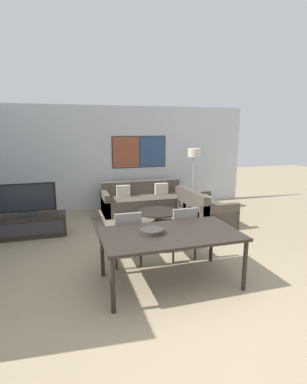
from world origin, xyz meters
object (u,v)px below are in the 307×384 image
object	(u,v)px
sofa_main	(144,201)
dining_chair_centre	(182,230)
tv_console	(28,226)
coffee_table	(158,215)
dining_table	(171,237)
sofa_side	(203,211)
television	(26,199)
fruit_bowl	(152,231)
dining_chair_left	(127,235)
floor_lamp	(194,158)

from	to	relation	value
sofa_main	dining_chair_centre	world-z (taller)	dining_chair_centre
tv_console	sofa_main	size ratio (longest dim) A/B	0.67
coffee_table	dining_table	size ratio (longest dim) A/B	0.47
sofa_side	coffee_table	distance (m)	1.11
sofa_main	dining_table	bearing A→B (deg)	-99.30
television	tv_console	bearing A→B (deg)	-90.00
tv_console	dining_table	xyz separation A→B (m)	(2.16, -2.61, 0.47)
dining_chair_centre	fruit_bowl	xyz separation A→B (m)	(-0.74, -0.68, 0.29)
dining_table	dining_chair_left	xyz separation A→B (m)	(-0.48, 0.74, -0.19)
sofa_side	coffee_table	size ratio (longest dim) A/B	1.62
tv_console	fruit_bowl	world-z (taller)	fruit_bowl
sofa_main	floor_lamp	size ratio (longest dim) A/B	1.33
tv_console	coffee_table	bearing A→B (deg)	-1.35
dining_chair_left	tv_console	bearing A→B (deg)	131.92
dining_chair_left	dining_chair_centre	size ratio (longest dim) A/B	1.00
sofa_main	coffee_table	size ratio (longest dim) A/B	2.41
coffee_table	dining_table	bearing A→B (deg)	-103.80
dining_chair_centre	floor_lamp	xyz separation A→B (m)	(1.53, 2.95, 0.90)
television	dining_chair_left	world-z (taller)	television
coffee_table	dining_table	xyz separation A→B (m)	(-0.63, -2.55, 0.45)
sofa_side	floor_lamp	bearing A→B (deg)	-12.67
tv_console	sofa_side	distance (m)	3.89
tv_console	fruit_bowl	distance (m)	3.24
tv_console	floor_lamp	xyz separation A→B (m)	(4.16, 1.08, 1.18)
dining_chair_centre	fruit_bowl	size ratio (longest dim) A/B	2.78
dining_chair_left	fruit_bowl	size ratio (longest dim) A/B	2.78
fruit_bowl	floor_lamp	distance (m)	4.33
dining_table	sofa_main	bearing A→B (deg)	80.70
coffee_table	dining_chair_left	xyz separation A→B (m)	(-1.10, -1.80, 0.26)
television	sofa_main	xyz separation A→B (m)	(2.78, 1.21, -0.53)
dining_chair_left	floor_lamp	bearing A→B (deg)	49.85
television	floor_lamp	distance (m)	4.35
tv_console	dining_chair_left	world-z (taller)	dining_chair_left
coffee_table	dining_chair_centre	size ratio (longest dim) A/B	1.00
sofa_main	dining_table	world-z (taller)	sofa_main
tv_console	television	bearing A→B (deg)	90.00
sofa_main	dining_table	xyz separation A→B (m)	(-0.63, -3.82, 0.44)
fruit_bowl	floor_lamp	bearing A→B (deg)	58.06
sofa_main	dining_chair_left	xyz separation A→B (m)	(-1.10, -3.08, 0.25)
sofa_side	dining_table	size ratio (longest dim) A/B	0.77
dining_chair_centre	television	bearing A→B (deg)	144.55
coffee_table	dining_table	world-z (taller)	dining_table
sofa_main	coffee_table	distance (m)	1.27
tv_console	sofa_main	xyz separation A→B (m)	(2.78, 1.21, 0.03)
floor_lamp	sofa_main	bearing A→B (deg)	174.55
tv_console	fruit_bowl	xyz separation A→B (m)	(1.90, -2.56, 0.57)
sofa_side	coffee_table	xyz separation A→B (m)	(-1.11, 0.07, -0.01)
dining_table	floor_lamp	size ratio (longest dim) A/B	1.17
dining_table	sofa_side	bearing A→B (deg)	54.98
fruit_bowl	dining_table	bearing A→B (deg)	-11.42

